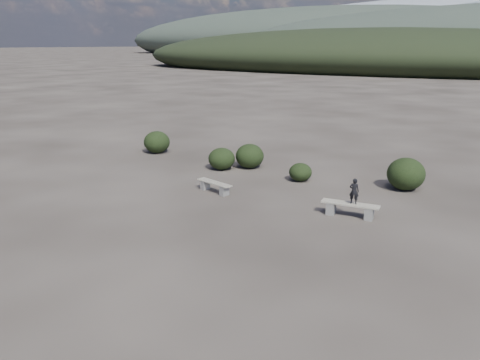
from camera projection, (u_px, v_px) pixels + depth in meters
The scene contains 9 objects.
ground at pixel (184, 248), 13.22m from camera, with size 1200.00×1200.00×0.00m, color #28231F.
bench_left at pixel (214, 186), 18.14m from camera, with size 1.69×0.69×0.41m.
bench_right at pixel (350, 209), 15.56m from camera, with size 1.94×0.66×0.48m.
seated_person at pixel (354, 191), 15.35m from camera, with size 0.32×0.21×0.87m, color black.
shrub_a at pixel (222, 159), 21.39m from camera, with size 1.22×1.22×1.00m, color black.
shrub_b at pixel (250, 156), 21.64m from camera, with size 1.31×1.31×1.12m, color black.
shrub_c at pixel (300, 172), 19.61m from camera, with size 0.96×0.96×0.76m, color black.
shrub_d at pixel (406, 174), 18.37m from camera, with size 1.47×1.47×1.28m, color black.
shrub_f at pixel (157, 142), 24.62m from camera, with size 1.36×1.36×1.15m, color black.
Camera 1 is at (7.79, -9.45, 5.58)m, focal length 35.00 mm.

